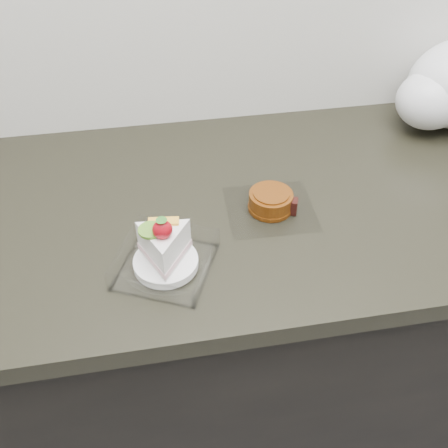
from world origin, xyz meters
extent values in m
cube|color=black|center=(0.00, 1.69, 0.43)|extent=(2.00, 0.60, 0.86)
cube|color=black|center=(0.00, 1.69, 0.88)|extent=(2.04, 0.64, 0.04)
cube|color=white|center=(-0.22, 1.53, 0.90)|extent=(0.20, 0.20, 0.00)
cylinder|color=white|center=(-0.22, 1.53, 0.91)|extent=(0.11, 0.11, 0.01)
ellipsoid|color=red|center=(-0.22, 1.52, 1.00)|extent=(0.03, 0.03, 0.03)
cone|color=#2D7223|center=(-0.22, 1.52, 1.01)|extent=(0.02, 0.02, 0.01)
cylinder|color=#64A12E|center=(-0.24, 1.53, 0.99)|extent=(0.04, 0.04, 0.00)
cube|color=yellow|center=(-0.22, 1.55, 0.99)|extent=(0.05, 0.02, 0.00)
cube|color=white|center=(-0.01, 1.65, 0.90)|extent=(0.17, 0.16, 0.00)
cylinder|color=brown|center=(-0.01, 1.65, 0.92)|extent=(0.09, 0.09, 0.04)
cylinder|color=brown|center=(-0.01, 1.65, 0.91)|extent=(0.10, 0.10, 0.01)
cylinder|color=brown|center=(-0.01, 1.65, 0.94)|extent=(0.08, 0.08, 0.00)
cube|color=black|center=(0.02, 1.63, 0.92)|extent=(0.03, 0.03, 0.03)
ellipsoid|color=white|center=(0.41, 1.86, 0.98)|extent=(0.20, 0.19, 0.13)
camera|label=1|loc=(-0.22, 0.94, 1.53)|focal=40.00mm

